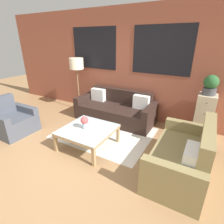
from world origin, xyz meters
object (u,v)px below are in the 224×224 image
at_px(armchair_corner, 13,121).
at_px(floor_lamp, 77,66).
at_px(settee_vintage, 183,158).
at_px(flower_vase, 85,122).
at_px(drawer_cabinet, 204,116).
at_px(potted_plant, 211,85).
at_px(couch_dark, 116,110).
at_px(coffee_table, 88,131).

bearing_deg(armchair_corner, floor_lamp, 76.98).
distance_m(settee_vintage, flower_vase, 1.86).
bearing_deg(flower_vase, armchair_corner, -169.08).
distance_m(drawer_cabinet, potted_plant, 0.70).
xyz_separation_m(couch_dark, settee_vintage, (1.91, -1.32, 0.03)).
bearing_deg(flower_vase, potted_plant, 39.11).
height_order(floor_lamp, potted_plant, floor_lamp).
bearing_deg(potted_plant, flower_vase, -140.89).
distance_m(coffee_table, floor_lamp, 2.32).
bearing_deg(potted_plant, armchair_corner, -152.68).
bearing_deg(potted_plant, floor_lamp, -178.19).
distance_m(couch_dark, flower_vase, 1.46).
xyz_separation_m(drawer_cabinet, potted_plant, (0.00, 0.00, 0.70)).
relative_size(settee_vintage, coffee_table, 1.56).
relative_size(floor_lamp, potted_plant, 3.77).
bearing_deg(couch_dark, drawer_cabinet, 5.56).
relative_size(settee_vintage, floor_lamp, 0.97).
bearing_deg(settee_vintage, floor_lamp, 156.46).
xyz_separation_m(floor_lamp, drawer_cabinet, (3.41, 0.11, -0.86)).
relative_size(coffee_table, drawer_cabinet, 1.00).
bearing_deg(settee_vintage, potted_plant, 83.56).
xyz_separation_m(armchair_corner, flower_vase, (1.84, 0.35, 0.28)).
xyz_separation_m(settee_vintage, potted_plant, (0.17, 1.52, 0.87)).
height_order(couch_dark, armchair_corner, armchair_corner).
distance_m(potted_plant, flower_vase, 2.66).
xyz_separation_m(potted_plant, flower_vase, (-2.01, -1.63, -0.63)).
xyz_separation_m(armchair_corner, floor_lamp, (0.43, 1.88, 1.06)).
xyz_separation_m(coffee_table, drawer_cabinet, (1.95, 1.62, 0.13)).
bearing_deg(coffee_table, armchair_corner, -168.92).
bearing_deg(couch_dark, flower_vase, -86.86).
bearing_deg(settee_vintage, armchair_corner, -172.75).
height_order(coffee_table, drawer_cabinet, drawer_cabinet).
bearing_deg(potted_plant, couch_dark, -174.44).
bearing_deg(couch_dark, potted_plant, 5.56).
bearing_deg(floor_lamp, drawer_cabinet, 1.81).
xyz_separation_m(settee_vintage, floor_lamp, (-3.24, 1.41, 1.03)).
xyz_separation_m(settee_vintage, flower_vase, (-1.84, -0.11, 0.24)).
bearing_deg(couch_dark, armchair_corner, -134.61).
distance_m(settee_vintage, potted_plant, 1.76).
relative_size(couch_dark, armchair_corner, 2.47).
height_order(potted_plant, flower_vase, potted_plant).
xyz_separation_m(settee_vintage, armchair_corner, (-3.67, -0.47, -0.03)).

